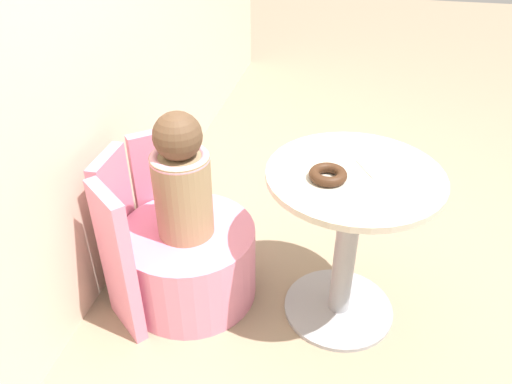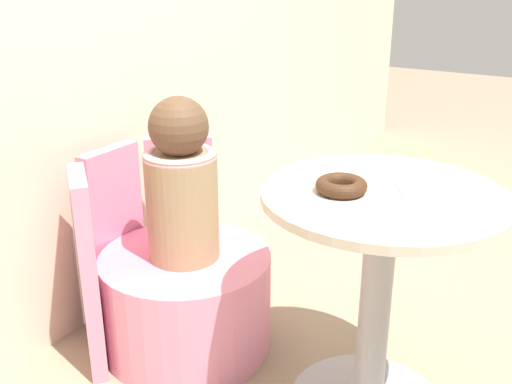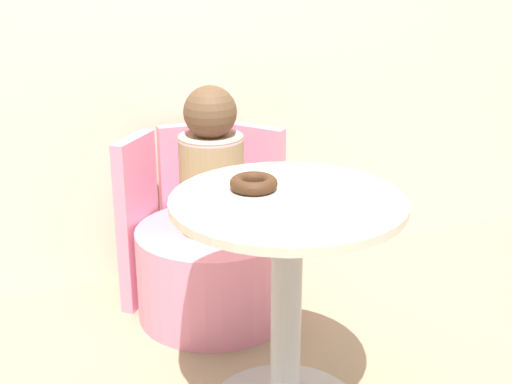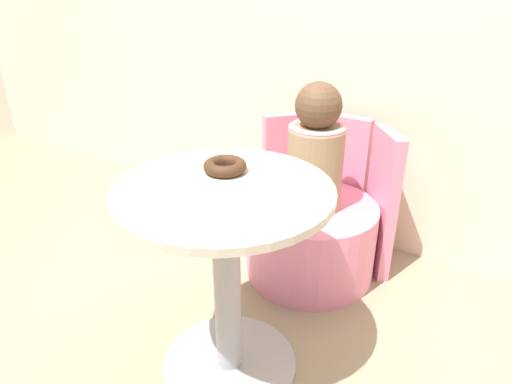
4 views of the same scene
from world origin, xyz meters
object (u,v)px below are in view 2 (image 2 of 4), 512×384
round_table (377,273)px  donut (341,186)px  tub_chair (187,301)px  child_figure (181,184)px

round_table → donut: (-0.06, 0.09, 0.25)m
tub_chair → donut: bearing=-94.3°
child_figure → donut: bearing=-94.3°
round_table → donut: size_ratio=5.17×
round_table → tub_chair: size_ratio=1.22×
round_table → child_figure: 0.66m
tub_chair → donut: 0.78m
round_table → child_figure: bearing=91.6°
child_figure → donut: child_figure is taller
round_table → donut: 0.28m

